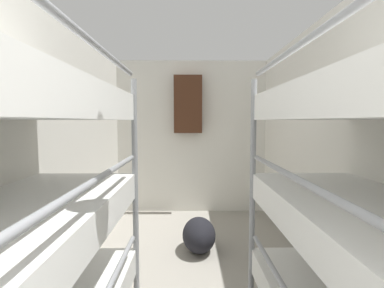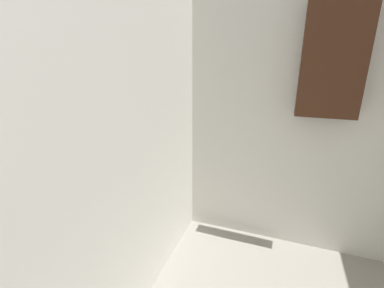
% 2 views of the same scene
% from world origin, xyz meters
% --- Properties ---
extents(wall_back, '(2.52, 0.06, 2.45)m').
position_xyz_m(wall_back, '(0.00, 5.07, 1.22)').
color(wall_back, silver).
rests_on(wall_back, ground_plane).
extents(hanging_coat, '(0.44, 0.12, 0.90)m').
position_xyz_m(hanging_coat, '(-0.06, 4.92, 1.75)').
color(hanging_coat, '#472819').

